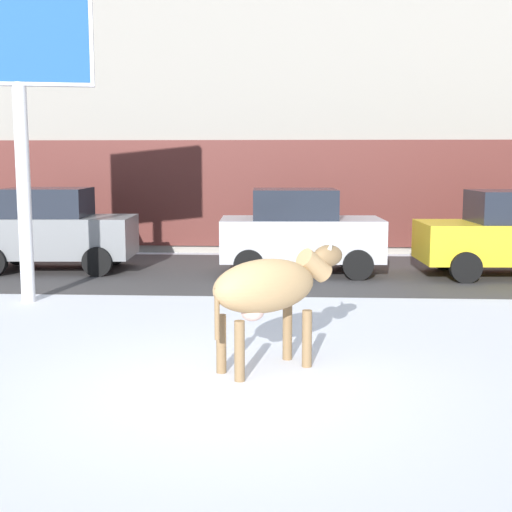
% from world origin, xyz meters
% --- Properties ---
extents(ground_plane, '(120.00, 120.00, 0.00)m').
position_xyz_m(ground_plane, '(0.00, 0.00, 0.00)').
color(ground_plane, white).
extents(road_strip, '(60.00, 5.60, 0.01)m').
position_xyz_m(road_strip, '(0.00, 8.24, 0.00)').
color(road_strip, '#423F3F').
rests_on(road_strip, ground).
extents(building_facade, '(44.00, 6.10, 13.00)m').
position_xyz_m(building_facade, '(0.00, 14.47, 6.48)').
color(building_facade, gray).
rests_on(building_facade, ground).
extents(cow_tan, '(1.75, 1.50, 1.54)m').
position_xyz_m(cow_tan, '(0.49, 0.99, 0.99)').
color(cow_tan, tan).
rests_on(cow_tan, ground).
extents(billboard, '(2.50, 0.74, 5.56)m').
position_xyz_m(billboard, '(-3.93, 4.76, 4.31)').
color(billboard, silver).
rests_on(billboard, ground).
extents(car_grey_hatchback, '(3.58, 2.06, 1.86)m').
position_xyz_m(car_grey_hatchback, '(-4.67, 8.31, 0.93)').
color(car_grey_hatchback, slate).
rests_on(car_grey_hatchback, ground).
extents(car_silver_hatchback, '(3.58, 2.06, 1.86)m').
position_xyz_m(car_silver_hatchback, '(0.88, 8.15, 0.93)').
color(car_silver_hatchback, '#B7BABF').
rests_on(car_silver_hatchback, ground).
extents(pedestrian_near_billboard, '(0.36, 0.24, 1.73)m').
position_xyz_m(pedestrian_near_billboard, '(0.30, 11.57, 0.88)').
color(pedestrian_near_billboard, '#282833').
rests_on(pedestrian_near_billboard, ground).
extents(pedestrian_by_cars, '(0.36, 0.24, 1.73)m').
position_xyz_m(pedestrian_by_cars, '(0.09, 11.57, 0.88)').
color(pedestrian_by_cars, '#282833').
rests_on(pedestrian_by_cars, ground).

